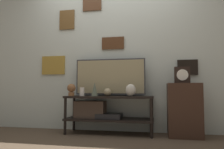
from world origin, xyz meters
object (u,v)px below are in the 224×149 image
object	(u,v)px
vase_slim_bronze	(95,89)
television	(110,77)
mantel_clock	(182,75)
candle_jar	(82,92)
vase_urn_stoneware	(131,90)
vase_round_glass	(108,92)
decorative_bust	(71,89)

from	to	relation	value
vase_slim_bronze	television	bearing A→B (deg)	51.94
vase_slim_bronze	mantel_clock	distance (m)	1.25
television	candle_jar	bearing A→B (deg)	-155.29
vase_slim_bronze	candle_jar	size ratio (longest dim) A/B	1.56
mantel_clock	vase_slim_bronze	bearing A→B (deg)	-173.31
vase_slim_bronze	mantel_clock	xyz separation A→B (m)	(1.23, 0.14, 0.20)
vase_urn_stoneware	mantel_clock	distance (m)	0.75
vase_round_glass	vase_urn_stoneware	xyz separation A→B (m)	(0.35, -0.04, 0.03)
vase_round_glass	vase_urn_stoneware	size ratio (longest dim) A/B	0.66
vase_slim_bronze	candle_jar	world-z (taller)	vase_slim_bronze
decorative_bust	mantel_clock	xyz separation A→B (m)	(1.58, 0.15, 0.20)
vase_round_glass	candle_jar	xyz separation A→B (m)	(-0.38, -0.05, 0.01)
television	vase_round_glass	world-z (taller)	television
candle_jar	mantel_clock	world-z (taller)	mantel_clock
decorative_bust	mantel_clock	distance (m)	1.60
vase_round_glass	candle_jar	distance (m)	0.38
vase_slim_bronze	candle_jar	distance (m)	0.22
vase_slim_bronze	vase_urn_stoneware	world-z (taller)	vase_slim_bronze
vase_urn_stoneware	mantel_clock	size ratio (longest dim) A/B	0.76
mantel_clock	decorative_bust	bearing A→B (deg)	-174.48
television	mantel_clock	size ratio (longest dim) A/B	4.67
television	candle_jar	size ratio (longest dim) A/B	8.39
vase_slim_bronze	decorative_bust	bearing A→B (deg)	-178.59
vase_round_glass	vase_slim_bronze	distance (m)	0.20
vase_round_glass	vase_slim_bronze	xyz separation A→B (m)	(-0.17, -0.10, 0.04)
vase_slim_bronze	vase_urn_stoneware	size ratio (longest dim) A/B	1.14
vase_urn_stoneware	candle_jar	bearing A→B (deg)	-179.96
vase_round_glass	mantel_clock	bearing A→B (deg)	2.62
mantel_clock	candle_jar	bearing A→B (deg)	-176.27
vase_round_glass	decorative_bust	xyz separation A→B (m)	(-0.52, -0.10, 0.04)
television	decorative_bust	size ratio (longest dim) A/B	5.94
vase_slim_bronze	decorative_bust	size ratio (longest dim) A/B	1.10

